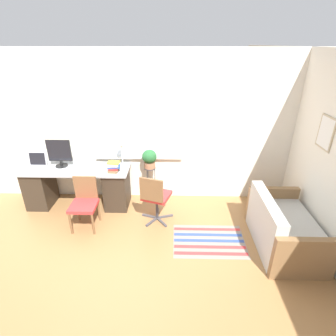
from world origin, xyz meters
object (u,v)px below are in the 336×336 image
plant_stand (150,173)px  potted_plant (149,158)px  couch_loveseat (283,229)px  monitor (59,153)px  mouse (73,170)px  laptop (36,165)px  keyboard (59,171)px  desk_chair_wooden (84,202)px  office_chair_swivel (155,196)px  book_stack (113,167)px  desk_lamp (122,147)px

plant_stand → potted_plant: potted_plant is taller
couch_loveseat → plant_stand: bearing=59.5°
monitor → mouse: monitor is taller
laptop → keyboard: (0.45, -0.12, -0.05)m
keyboard → mouse: size_ratio=5.42×
desk_chair_wooden → office_chair_swivel: (1.13, 0.12, 0.04)m
plant_stand → couch_loveseat: bearing=-30.5°
book_stack → desk_chair_wooden: 0.74m
couch_loveseat → potted_plant: 2.45m
laptop → book_stack: size_ratio=1.38×
keyboard → mouse: (0.25, 0.01, 0.01)m
keyboard → desk_lamp: desk_lamp is taller
mouse → book_stack: book_stack is taller
mouse → plant_stand: 1.34m
laptop → mouse: 0.71m
keyboard → desk_lamp: (1.06, 0.26, 0.35)m
desk_lamp → office_chair_swivel: desk_lamp is taller
desk_lamp → laptop: bearing=-174.7°
desk_chair_wooden → potted_plant: (0.99, 0.80, 0.43)m
plant_stand → office_chair_swivel: bearing=-78.0°
monitor → desk_chair_wooden: bearing=-49.8°
desk_lamp → potted_plant: desk_lamp is taller
potted_plant → couch_loveseat: bearing=-30.5°
keyboard → couch_loveseat: (3.58, -0.88, -0.48)m
potted_plant → laptop: bearing=-174.0°
mouse → potted_plant: size_ratio=0.19×
monitor → couch_loveseat: (3.62, -1.10, -0.72)m
monitor → desk_chair_wooden: (0.58, -0.69, -0.56)m
desk_chair_wooden → desk_lamp: bearing=54.7°
desk_lamp → book_stack: 0.38m
office_chair_swivel → book_stack: bearing=-7.7°
book_stack → office_chair_swivel: (0.73, -0.36, -0.36)m
laptop → couch_loveseat: (4.03, -1.00, -0.53)m
monitor → potted_plant: monitor is taller
book_stack → office_chair_swivel: book_stack is taller
keyboard → potted_plant: bearing=12.0°
office_chair_swivel → plant_stand: size_ratio=1.28×
keyboard → office_chair_swivel: 1.74m
couch_loveseat → laptop: bearing=76.1°
monitor → potted_plant: 1.58m
laptop → desk_lamp: bearing=5.3°
mouse → desk_lamp: bearing=17.2°
monitor → book_stack: size_ratio=2.21×
desk_chair_wooden → plant_stand: bearing=38.7°
desk_chair_wooden → laptop: bearing=149.2°
monitor → keyboard: monitor is taller
keyboard → potted_plant: size_ratio=1.05×
laptop → couch_loveseat: laptop is taller
laptop → desk_chair_wooden: size_ratio=0.37×
plant_stand → potted_plant: (0.00, 0.00, 0.30)m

